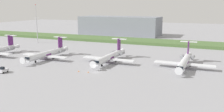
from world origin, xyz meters
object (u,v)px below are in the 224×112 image
Objects in this scene: safety_cone_front_marker at (79,71)px; safety_cone_mid_marker at (88,72)px; regional_jet_second at (47,54)px; regional_jet_third at (110,57)px; antenna_mast at (37,27)px; regional_jet_fourth at (185,61)px; baggage_tug at (3,70)px.

safety_cone_front_marker is 3.86m from safety_cone_mid_marker.
regional_jet_second and regional_jet_third have the same top height.
regional_jet_third reaches higher than safety_cone_front_marker.
regional_jet_second is 54.60m from antenna_mast.
antenna_mast is (-96.82, 30.51, 7.68)m from regional_jet_fourth.
safety_cone_front_marker is at bearing 26.27° from baggage_tug.
baggage_tug is (37.78, -64.13, -9.22)m from antenna_mast.
safety_cone_mid_marker is (-30.97, -21.49, -2.26)m from regional_jet_fourth.
regional_jet_fourth is at bearing 34.76° from safety_cone_mid_marker.
baggage_tug is at bearing -156.63° from safety_cone_mid_marker.
regional_jet_second is 1.26× the size of antenna_mast.
antenna_mast is 81.64m from safety_cone_front_marker.
safety_cone_front_marker is at bearing -28.73° from regional_jet_second.
regional_jet_fourth is at bearing 29.66° from baggage_tug.
safety_cone_front_marker is at bearing -103.37° from regional_jet_third.
regional_jet_second is 56.36× the size of safety_cone_mid_marker.
baggage_tug reaches higher than safety_cone_front_marker.
regional_jet_fourth is 56.36× the size of safety_cone_front_marker.
regional_jet_second reaches higher than safety_cone_mid_marker.
regional_jet_second and regional_jet_fourth have the same top height.
regional_jet_fourth is 67.96m from baggage_tug.
safety_cone_front_marker is (24.37, -13.36, -2.26)m from regional_jet_second.
antenna_mast is at bearing 162.51° from regional_jet_fourth.
regional_jet_third is 56.36× the size of safety_cone_front_marker.
regional_jet_third is at bearing -26.93° from antenna_mast.
baggage_tug is 5.82× the size of safety_cone_mid_marker.
safety_cone_mid_marker is at bearing -91.66° from regional_jet_third.
regional_jet_third is 56.36× the size of safety_cone_mid_marker.
antenna_mast is 44.88× the size of safety_cone_front_marker.
regional_jet_fourth is 9.69× the size of baggage_tug.
regional_jet_second is 29.21m from regional_jet_third.
baggage_tug is 5.82× the size of safety_cone_front_marker.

